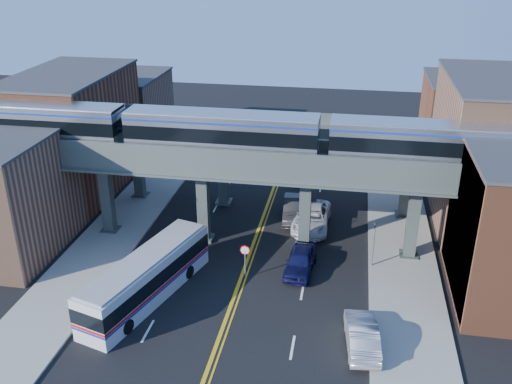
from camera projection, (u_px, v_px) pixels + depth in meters
ground at (232, 301)px, 38.11m from camera, size 120.00×120.00×0.00m
sidewalk_west at (126, 220)px, 48.87m from camera, size 5.00×70.00×0.16m
sidewalk_east at (400, 242)px, 45.26m from camera, size 5.00×70.00×0.16m
building_west_a at (2, 196)px, 42.77m from camera, size 8.00×10.00×9.00m
building_west_b at (73, 134)px, 53.14m from camera, size 8.00×14.00×11.00m
building_west_c at (127, 111)px, 65.44m from camera, size 8.00×10.00×8.00m
building_east_b at (490, 152)px, 47.14m from camera, size 8.00×14.00×12.00m
building_east_c at (463, 123)px, 59.44m from camera, size 8.00×10.00×9.00m
mural_panel at (460, 228)px, 37.48m from camera, size 0.10×9.50×9.50m
elevated_viaduct_near at (253, 168)px, 42.66m from camera, size 52.00×3.60×7.40m
elevated_viaduct_far at (268, 138)px, 48.95m from camera, size 52.00×3.60×7.40m
transit_train at (222, 132)px, 41.93m from camera, size 44.39×2.78×3.24m
stop_sign at (245, 256)px, 40.04m from camera, size 0.76×0.09×2.63m
traffic_signal at (374, 240)px, 41.12m from camera, size 0.15×0.18×4.10m
transit_bus at (147, 278)px, 37.92m from camera, size 5.77×11.87×2.99m
car_lane_a at (300, 261)px, 41.24m from camera, size 2.25×4.95×1.65m
car_lane_b at (294, 209)px, 48.99m from camera, size 2.25×5.44×1.75m
car_lane_c at (311, 218)px, 47.52m from camera, size 3.02×6.34×1.75m
car_lane_d at (305, 167)px, 57.74m from camera, size 2.68×6.33×1.82m
car_parked_curb at (362, 335)px, 33.59m from camera, size 2.29×5.19×1.66m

